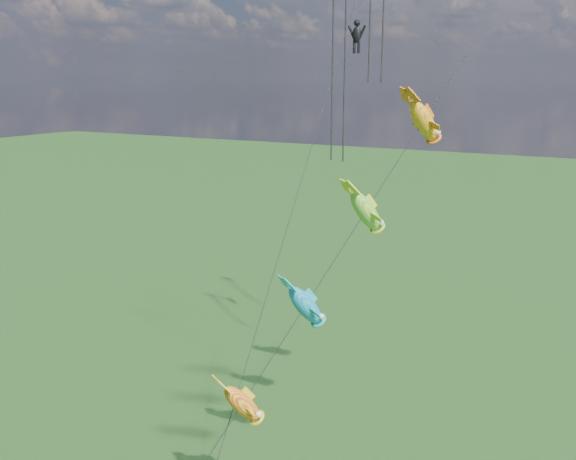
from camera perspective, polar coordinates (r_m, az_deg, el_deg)
The scene contains 2 objects.
fish_windsock_rig at distance 26.80m, azimuth 4.20°, elevation -2.62°, with size 8.43×13.68×19.80m.
parafoil_rig at distance 35.05m, azimuth 5.98°, elevation 17.17°, with size 2.09×17.58×26.89m.
Camera 1 is at (26.12, -12.50, 18.48)m, focal length 40.00 mm.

